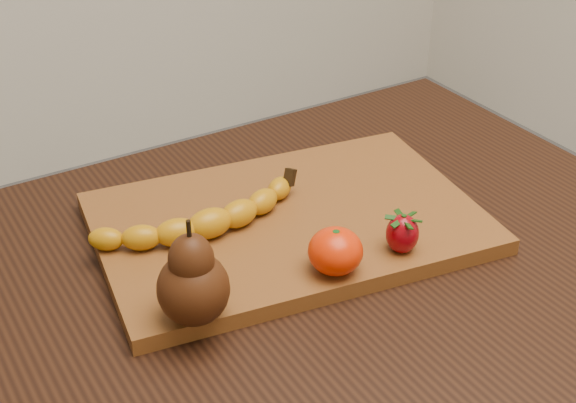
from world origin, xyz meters
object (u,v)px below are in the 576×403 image
pear (192,272)px  cutting_board (288,223)px  mandarin (335,251)px  table (279,339)px

pear → cutting_board: bearing=32.8°
cutting_board → pear: size_ratio=4.00×
pear → mandarin: pear is taller
cutting_board → pear: 0.22m
mandarin → table: bearing=128.4°
cutting_board → pear: pear is taller
mandarin → cutting_board: bearing=83.4°
cutting_board → table: bearing=-119.3°
table → pear: 0.22m
table → mandarin: 0.16m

